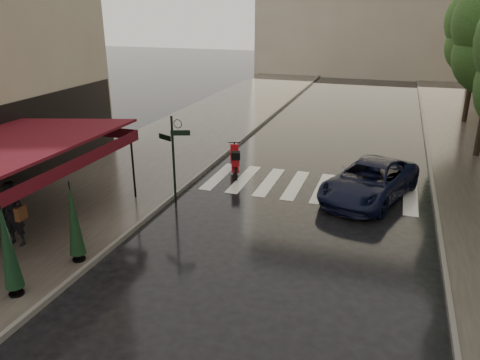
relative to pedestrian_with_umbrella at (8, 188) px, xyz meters
The scene contains 13 objects.
ground 4.63m from the pedestrian_with_umbrella, 19.15° to the left, with size 120.00×120.00×0.00m, color black.
sidewalk_near 13.52m from the pedestrian_with_umbrella, 92.07° to the left, with size 6.00×60.00×0.12m, color #38332D.
curb_near 13.75m from the pedestrian_with_umbrella, 79.15° to the left, with size 0.12×60.00×0.16m, color #595651.
curb_far 17.72m from the pedestrian_with_umbrella, 49.44° to the left, with size 0.12×60.00×0.16m, color #595651.
crosswalk 10.34m from the pedestrian_with_umbrella, 46.61° to the left, with size 7.85×3.20×0.01m.
awning 1.51m from the pedestrian_with_umbrella, 134.56° to the left, with size 5.00×7.00×2.78m.
signpost 5.22m from the pedestrian_with_umbrella, 57.28° to the left, with size 1.17×0.29×3.10m.
tree_far 24.84m from the pedestrian_with_umbrella, 56.08° to the left, with size 3.80×3.80×8.16m.
pedestrian_with_umbrella is the anchor object (origin of this frame).
scooter 8.76m from the pedestrian_with_umbrella, 63.52° to the left, with size 0.90×1.73×1.20m.
parked_car 11.57m from the pedestrian_with_umbrella, 36.91° to the left, with size 2.23×4.84×1.35m, color black.
parasol_front 2.73m from the pedestrian_with_umbrella, 48.51° to the right, with size 0.43×0.43×2.39m.
parasol_back 2.27m from the pedestrian_with_umbrella, ahead, with size 0.42×0.42×2.24m.
Camera 1 is at (5.74, -10.64, 6.53)m, focal length 35.00 mm.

